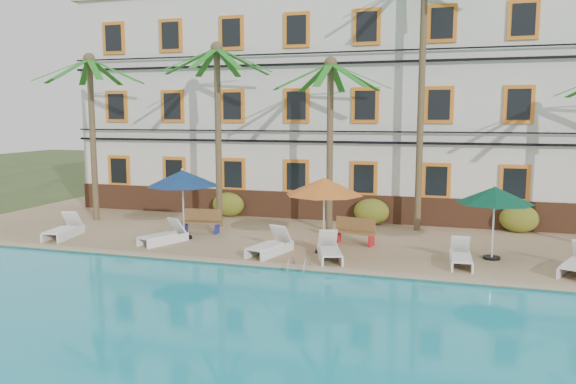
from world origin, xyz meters
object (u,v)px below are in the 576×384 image
(lounger_b, at_px, (164,235))
(lounger_d, at_px, (330,250))
(palm_a, at_px, (92,112))
(palm_d, at_px, (422,65))
(palm_b, at_px, (218,108))
(lounger_e, at_px, (461,257))
(palm_c, at_px, (330,118))
(pool_ladder, at_px, (299,269))
(umbrella_green, at_px, (495,195))
(lounger_c, at_px, (270,245))
(umbrella_blue, at_px, (183,179))
(bench_right, at_px, (355,231))
(umbrella_red, at_px, (324,187))
(lounger_a, at_px, (64,230))
(bench_left, at_px, (202,221))

(lounger_b, xyz_separation_m, lounger_d, (6.22, -0.50, 0.01))
(palm_a, distance_m, palm_d, 13.97)
(palm_b, relative_size, lounger_e, 4.19)
(palm_a, height_order, lounger_d, palm_a)
(palm_c, height_order, pool_ladder, palm_c)
(umbrella_green, height_order, lounger_c, umbrella_green)
(palm_c, relative_size, palm_d, 0.65)
(palm_b, xyz_separation_m, lounger_e, (9.60, -3.54, -4.61))
(umbrella_blue, relative_size, lounger_e, 1.48)
(lounger_b, distance_m, bench_right, 6.90)
(umbrella_red, bearing_deg, palm_a, 164.94)
(palm_b, distance_m, lounger_e, 11.22)
(umbrella_red, height_order, pool_ladder, umbrella_red)
(palm_b, height_order, umbrella_green, palm_b)
(palm_c, relative_size, bench_right, 4.34)
(palm_c, height_order, lounger_d, palm_c)
(lounger_a, distance_m, lounger_e, 14.36)
(lounger_b, bearing_deg, palm_c, 35.55)
(palm_a, distance_m, lounger_b, 7.53)
(lounger_e, bearing_deg, umbrella_green, 48.64)
(lounger_a, xyz_separation_m, lounger_b, (4.11, 0.22, -0.02))
(palm_a, bearing_deg, lounger_e, -12.10)
(lounger_c, bearing_deg, umbrella_green, 11.74)
(palm_a, height_order, umbrella_red, palm_a)
(palm_a, xyz_separation_m, palm_c, (10.40, 0.51, -0.24))
(pool_ladder, bearing_deg, palm_d, 66.55)
(palm_c, distance_m, lounger_a, 10.99)
(palm_b, relative_size, lounger_a, 3.70)
(lounger_a, height_order, lounger_c, lounger_a)
(lounger_a, relative_size, lounger_b, 1.05)
(umbrella_red, bearing_deg, lounger_a, -177.07)
(umbrella_red, xyz_separation_m, umbrella_green, (5.36, 0.74, -0.17))
(umbrella_green, relative_size, pool_ladder, 3.25)
(umbrella_blue, relative_size, lounger_b, 1.37)
(pool_ladder, bearing_deg, umbrella_red, 83.40)
(palm_d, relative_size, umbrella_blue, 3.92)
(palm_c, height_order, bench_right, palm_c)
(palm_b, bearing_deg, palm_c, 3.34)
(palm_a, height_order, lounger_b, palm_a)
(bench_left, distance_m, bench_right, 6.13)
(lounger_a, bearing_deg, palm_d, 22.41)
(palm_b, relative_size, lounger_d, 3.79)
(palm_b, distance_m, bench_right, 7.59)
(palm_b, distance_m, lounger_b, 5.80)
(palm_a, distance_m, lounger_e, 16.36)
(palm_b, bearing_deg, bench_left, -95.96)
(umbrella_green, bearing_deg, umbrella_red, -172.12)
(pool_ladder, bearing_deg, palm_b, 132.50)
(umbrella_green, distance_m, bench_left, 10.87)
(umbrella_green, xyz_separation_m, lounger_a, (-15.31, -1.25, -1.76))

